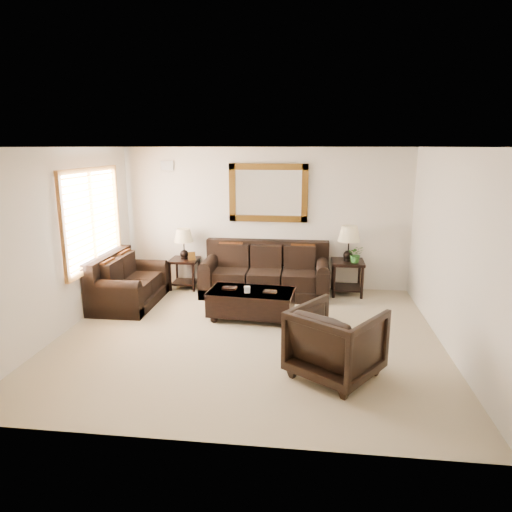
# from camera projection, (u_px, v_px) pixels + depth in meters

# --- Properties ---
(room) EXTENTS (5.51, 5.01, 2.71)m
(room) POSITION_uv_depth(u_px,v_px,m) (248.00, 246.00, 6.38)
(room) COLOR tan
(room) RESTS_ON ground
(window) EXTENTS (0.07, 1.96, 1.66)m
(window) POSITION_uv_depth(u_px,v_px,m) (93.00, 219.00, 7.51)
(window) COLOR white
(window) RESTS_ON room
(mirror) EXTENTS (1.50, 0.06, 1.10)m
(mirror) POSITION_uv_depth(u_px,v_px,m) (268.00, 193.00, 8.63)
(mirror) COLOR #4A2F0E
(mirror) RESTS_ON room
(air_vent) EXTENTS (0.25, 0.02, 0.18)m
(air_vent) POSITION_uv_depth(u_px,v_px,m) (167.00, 166.00, 8.75)
(air_vent) COLOR #999999
(air_vent) RESTS_ON room
(sofa) EXTENTS (2.35, 1.01, 0.96)m
(sofa) POSITION_uv_depth(u_px,v_px,m) (266.00, 275.00, 8.57)
(sofa) COLOR black
(sofa) RESTS_ON room
(loveseat) EXTENTS (0.94, 1.58, 0.89)m
(loveseat) POSITION_uv_depth(u_px,v_px,m) (126.00, 286.00, 8.01)
(loveseat) COLOR black
(loveseat) RESTS_ON room
(end_table_left) EXTENTS (0.53, 0.53, 1.18)m
(end_table_left) POSITION_uv_depth(u_px,v_px,m) (184.00, 250.00, 8.81)
(end_table_left) COLOR black
(end_table_left) RESTS_ON room
(end_table_right) EXTENTS (0.59, 0.59, 1.30)m
(end_table_right) POSITION_uv_depth(u_px,v_px,m) (348.00, 250.00, 8.40)
(end_table_right) COLOR black
(end_table_right) RESTS_ON room
(coffee_table) EXTENTS (1.41, 0.84, 0.58)m
(coffee_table) POSITION_uv_depth(u_px,v_px,m) (251.00, 301.00, 7.33)
(coffee_table) COLOR black
(coffee_table) RESTS_ON room
(armchair) EXTENTS (1.26, 1.24, 0.95)m
(armchair) POSITION_uv_depth(u_px,v_px,m) (336.00, 339.00, 5.42)
(armchair) COLOR black
(armchair) RESTS_ON floor
(potted_plant) EXTENTS (0.29, 0.32, 0.24)m
(potted_plant) POSITION_uv_depth(u_px,v_px,m) (356.00, 256.00, 8.30)
(potted_plant) COLOR #275E20
(potted_plant) RESTS_ON end_table_right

